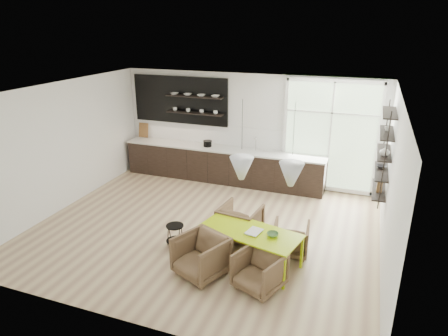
{
  "coord_description": "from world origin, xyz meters",
  "views": [
    {
      "loc": [
        2.98,
        -6.93,
        4.12
      ],
      "look_at": [
        0.21,
        0.6,
        1.18
      ],
      "focal_mm": 32.0,
      "sensor_mm": 36.0,
      "label": 1
    }
  ],
  "objects_px": {
    "armchair_front_right": "(259,271)",
    "wire_stool": "(175,233)",
    "armchair_back_left": "(240,222)",
    "armchair_front_left": "(201,256)",
    "dining_table": "(250,233)",
    "armchair_back_right": "(291,238)"
  },
  "relations": [
    {
      "from": "dining_table",
      "to": "armchair_front_left",
      "type": "distance_m",
      "value": 0.96
    },
    {
      "from": "armchair_front_left",
      "to": "armchair_front_right",
      "type": "xyz_separation_m",
      "value": [
        1.04,
        -0.02,
        -0.04
      ]
    },
    {
      "from": "armchair_back_right",
      "to": "wire_stool",
      "type": "distance_m",
      "value": 2.21
    },
    {
      "from": "armchair_back_right",
      "to": "wire_stool",
      "type": "xyz_separation_m",
      "value": [
        -2.14,
        -0.55,
        -0.01
      ]
    },
    {
      "from": "armchair_front_right",
      "to": "wire_stool",
      "type": "xyz_separation_m",
      "value": [
        -1.87,
        0.69,
        -0.03
      ]
    },
    {
      "from": "dining_table",
      "to": "armchair_front_right",
      "type": "distance_m",
      "value": 0.8
    },
    {
      "from": "dining_table",
      "to": "armchair_back_left",
      "type": "bearing_deg",
      "value": 132.3
    },
    {
      "from": "armchair_front_left",
      "to": "armchair_back_right",
      "type": "bearing_deg",
      "value": 66.5
    },
    {
      "from": "dining_table",
      "to": "armchair_front_right",
      "type": "bearing_deg",
      "value": -47.96
    },
    {
      "from": "armchair_front_left",
      "to": "wire_stool",
      "type": "height_order",
      "value": "armchair_front_left"
    },
    {
      "from": "dining_table",
      "to": "wire_stool",
      "type": "distance_m",
      "value": 1.54
    },
    {
      "from": "armchair_back_left",
      "to": "wire_stool",
      "type": "height_order",
      "value": "armchair_back_left"
    },
    {
      "from": "wire_stool",
      "to": "armchair_front_left",
      "type": "bearing_deg",
      "value": -38.71
    },
    {
      "from": "dining_table",
      "to": "armchair_back_left",
      "type": "distance_m",
      "value": 0.93
    },
    {
      "from": "armchair_back_left",
      "to": "armchair_front_left",
      "type": "height_order",
      "value": "armchair_front_left"
    },
    {
      "from": "armchair_back_left",
      "to": "armchair_back_right",
      "type": "relative_size",
      "value": 1.17
    },
    {
      "from": "dining_table",
      "to": "armchair_back_right",
      "type": "bearing_deg",
      "value": 56.41
    },
    {
      "from": "armchair_back_left",
      "to": "armchair_front_right",
      "type": "distance_m",
      "value": 1.63
    },
    {
      "from": "armchair_back_right",
      "to": "armchair_front_left",
      "type": "height_order",
      "value": "armchair_front_left"
    },
    {
      "from": "dining_table",
      "to": "armchair_front_right",
      "type": "xyz_separation_m",
      "value": [
        0.36,
        -0.65,
        -0.28
      ]
    },
    {
      "from": "armchair_back_right",
      "to": "armchair_front_right",
      "type": "distance_m",
      "value": 1.27
    },
    {
      "from": "dining_table",
      "to": "armchair_front_right",
      "type": "height_order",
      "value": "dining_table"
    }
  ]
}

